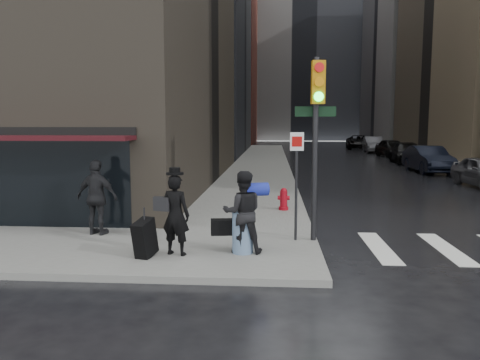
{
  "coord_description": "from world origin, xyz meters",
  "views": [
    {
      "loc": [
        0.89,
        -10.43,
        3.03
      ],
      "look_at": [
        -0.13,
        3.79,
        1.3
      ],
      "focal_mm": 35.0,
      "sensor_mm": 36.0,
      "label": 1
    }
  ],
  "objects_px": {
    "traffic_light": "(315,124)",
    "parked_car_4": "(392,148)",
    "parked_car_2": "(428,159)",
    "parked_car_5": "(373,145)",
    "man_greycoat": "(97,197)",
    "man_jeans": "(242,212)",
    "man_overcoat": "(169,218)",
    "fire_hydrant": "(284,200)",
    "parked_car_6": "(359,142)",
    "parked_car_3": "(407,153)"
  },
  "relations": [
    {
      "from": "traffic_light",
      "to": "parked_car_4",
      "type": "xyz_separation_m",
      "value": [
        9.71,
        31.75,
        -2.2
      ]
    },
    {
      "from": "parked_car_2",
      "to": "parked_car_5",
      "type": "bearing_deg",
      "value": 85.35
    },
    {
      "from": "traffic_light",
      "to": "parked_car_2",
      "type": "distance_m",
      "value": 20.28
    },
    {
      "from": "man_greycoat",
      "to": "parked_car_4",
      "type": "xyz_separation_m",
      "value": [
        15.23,
        31.45,
        -0.31
      ]
    },
    {
      "from": "parked_car_4",
      "to": "man_greycoat",
      "type": "bearing_deg",
      "value": -121.37
    },
    {
      "from": "man_jeans",
      "to": "parked_car_5",
      "type": "bearing_deg",
      "value": -113.82
    },
    {
      "from": "parked_car_5",
      "to": "man_jeans",
      "type": "bearing_deg",
      "value": -101.76
    },
    {
      "from": "man_jeans",
      "to": "parked_car_4",
      "type": "relative_size",
      "value": 0.38
    },
    {
      "from": "man_overcoat",
      "to": "man_jeans",
      "type": "distance_m",
      "value": 1.61
    },
    {
      "from": "traffic_light",
      "to": "fire_hydrant",
      "type": "bearing_deg",
      "value": 93.44
    },
    {
      "from": "parked_car_4",
      "to": "parked_car_6",
      "type": "relative_size",
      "value": 0.82
    },
    {
      "from": "parked_car_3",
      "to": "parked_car_6",
      "type": "bearing_deg",
      "value": 95.17
    },
    {
      "from": "man_jeans",
      "to": "parked_car_5",
      "type": "xyz_separation_m",
      "value": [
        11.14,
        39.67,
        -0.24
      ]
    },
    {
      "from": "man_jeans",
      "to": "parked_car_2",
      "type": "xyz_separation_m",
      "value": [
        10.25,
        19.41,
        -0.25
      ]
    },
    {
      "from": "parked_car_3",
      "to": "man_overcoat",
      "type": "bearing_deg",
      "value": -110.15
    },
    {
      "from": "man_jeans",
      "to": "parked_car_3",
      "type": "xyz_separation_m",
      "value": [
        10.87,
        26.16,
        -0.3
      ]
    },
    {
      "from": "man_jeans",
      "to": "parked_car_3",
      "type": "relative_size",
      "value": 0.34
    },
    {
      "from": "traffic_light",
      "to": "parked_car_5",
      "type": "height_order",
      "value": "traffic_light"
    },
    {
      "from": "parked_car_3",
      "to": "parked_car_4",
      "type": "height_order",
      "value": "parked_car_4"
    },
    {
      "from": "traffic_light",
      "to": "fire_hydrant",
      "type": "distance_m",
      "value": 4.9
    },
    {
      "from": "traffic_light",
      "to": "parked_car_5",
      "type": "xyz_separation_m",
      "value": [
        9.48,
        38.5,
        -2.19
      ]
    },
    {
      "from": "man_jeans",
      "to": "man_greycoat",
      "type": "xyz_separation_m",
      "value": [
        -3.86,
        1.46,
        0.05
      ]
    },
    {
      "from": "fire_hydrant",
      "to": "parked_car_2",
      "type": "xyz_separation_m",
      "value": [
        9.22,
        14.09,
        0.34
      ]
    },
    {
      "from": "man_jeans",
      "to": "traffic_light",
      "type": "relative_size",
      "value": 0.41
    },
    {
      "from": "parked_car_2",
      "to": "parked_car_3",
      "type": "bearing_deg",
      "value": 82.62
    },
    {
      "from": "man_overcoat",
      "to": "parked_car_4",
      "type": "bearing_deg",
      "value": -96.2
    },
    {
      "from": "parked_car_4",
      "to": "parked_car_6",
      "type": "distance_m",
      "value": 13.52
    },
    {
      "from": "parked_car_6",
      "to": "parked_car_5",
      "type": "bearing_deg",
      "value": -81.79
    },
    {
      "from": "man_overcoat",
      "to": "man_greycoat",
      "type": "distance_m",
      "value": 2.9
    },
    {
      "from": "traffic_light",
      "to": "parked_car_4",
      "type": "relative_size",
      "value": 0.92
    },
    {
      "from": "parked_car_2",
      "to": "parked_car_4",
      "type": "height_order",
      "value": "parked_car_2"
    },
    {
      "from": "parked_car_3",
      "to": "fire_hydrant",
      "type": "bearing_deg",
      "value": -110.24
    },
    {
      "from": "traffic_light",
      "to": "fire_hydrant",
      "type": "height_order",
      "value": "traffic_light"
    },
    {
      "from": "parked_car_3",
      "to": "parked_car_5",
      "type": "distance_m",
      "value": 13.51
    },
    {
      "from": "parked_car_5",
      "to": "parked_car_4",
      "type": "bearing_deg",
      "value": -84.1
    },
    {
      "from": "man_overcoat",
      "to": "parked_car_5",
      "type": "xyz_separation_m",
      "value": [
        12.71,
        39.99,
        -0.14
      ]
    },
    {
      "from": "man_greycoat",
      "to": "parked_car_2",
      "type": "height_order",
      "value": "man_greycoat"
    },
    {
      "from": "parked_car_2",
      "to": "man_jeans",
      "type": "bearing_deg",
      "value": -119.99
    },
    {
      "from": "man_overcoat",
      "to": "man_greycoat",
      "type": "height_order",
      "value": "man_greycoat"
    },
    {
      "from": "parked_car_6",
      "to": "fire_hydrant",
      "type": "bearing_deg",
      "value": -97.86
    },
    {
      "from": "man_greycoat",
      "to": "traffic_light",
      "type": "bearing_deg",
      "value": -171.05
    },
    {
      "from": "parked_car_4",
      "to": "parked_car_6",
      "type": "height_order",
      "value": "same"
    },
    {
      "from": "traffic_light",
      "to": "parked_car_6",
      "type": "distance_m",
      "value": 46.23
    },
    {
      "from": "man_overcoat",
      "to": "traffic_light",
      "type": "bearing_deg",
      "value": -140.28
    },
    {
      "from": "parked_car_4",
      "to": "parked_car_6",
      "type": "xyz_separation_m",
      "value": [
        -0.55,
        13.51,
        -0.0
      ]
    },
    {
      "from": "parked_car_2",
      "to": "parked_car_6",
      "type": "height_order",
      "value": "parked_car_2"
    },
    {
      "from": "parked_car_4",
      "to": "man_jeans",
      "type": "bearing_deg",
      "value": -114.59
    },
    {
      "from": "fire_hydrant",
      "to": "man_greycoat",
      "type": "bearing_deg",
      "value": -141.78
    },
    {
      "from": "man_greycoat",
      "to": "parked_car_3",
      "type": "relative_size",
      "value": 0.36
    },
    {
      "from": "man_jeans",
      "to": "parked_car_4",
      "type": "bearing_deg",
      "value": -117.2
    }
  ]
}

